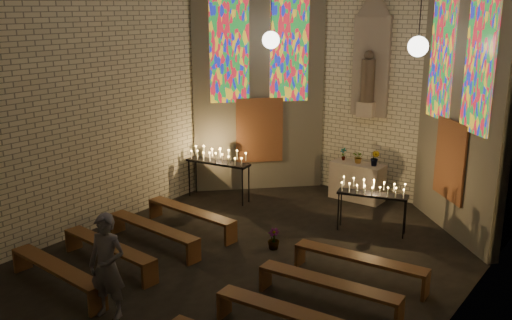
# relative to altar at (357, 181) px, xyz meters

# --- Properties ---
(floor) EXTENTS (12.00, 12.00, 0.00)m
(floor) POSITION_rel_altar_xyz_m (0.00, -5.45, -0.50)
(floor) COLOR black
(floor) RESTS_ON ground
(room) EXTENTS (8.22, 12.43, 7.00)m
(room) POSITION_rel_altar_xyz_m (-0.00, -2.08, 3.22)
(room) COLOR beige
(room) RESTS_ON ground
(altar) EXTENTS (1.40, 0.60, 1.00)m
(altar) POSITION_rel_altar_xyz_m (0.00, 0.00, 0.00)
(altar) COLOR #BBAB98
(altar) RESTS_ON ground
(flower_vase_left) EXTENTS (0.20, 0.15, 0.34)m
(flower_vase_left) POSITION_rel_altar_xyz_m (-0.48, 0.06, 0.67)
(flower_vase_left) COLOR #4C723F
(flower_vase_left) RESTS_ON altar
(flower_vase_center) EXTENTS (0.37, 0.35, 0.33)m
(flower_vase_center) POSITION_rel_altar_xyz_m (-0.00, 0.02, 0.67)
(flower_vase_center) COLOR #4C723F
(flower_vase_center) RESTS_ON altar
(flower_vase_right) EXTENTS (0.25, 0.21, 0.43)m
(flower_vase_right) POSITION_rel_altar_xyz_m (0.46, 0.02, 0.72)
(flower_vase_right) COLOR #4C723F
(flower_vase_right) RESTS_ON altar
(aisle_flower_pot) EXTENTS (0.27, 0.27, 0.46)m
(aisle_flower_pot) POSITION_rel_altar_xyz_m (0.02, -3.98, -0.27)
(aisle_flower_pot) COLOR #4C723F
(aisle_flower_pot) RESTS_ON ground
(votive_stand_left) EXTENTS (1.82, 0.65, 1.30)m
(votive_stand_left) POSITION_rel_altar_xyz_m (-3.00, -2.17, 0.62)
(votive_stand_left) COLOR black
(votive_stand_left) RESTS_ON ground
(votive_stand_right) EXTENTS (1.62, 0.78, 1.16)m
(votive_stand_right) POSITION_rel_altar_xyz_m (1.29, -1.87, 0.49)
(votive_stand_right) COLOR black
(votive_stand_right) RESTS_ON ground
(pew_left_0) EXTENTS (2.60, 0.55, 0.50)m
(pew_left_0) POSITION_rel_altar_xyz_m (-2.14, -4.21, -0.10)
(pew_left_0) COLOR #502F16
(pew_left_0) RESTS_ON ground
(pew_right_0) EXTENTS (2.60, 0.55, 0.50)m
(pew_right_0) POSITION_rel_altar_xyz_m (2.14, -4.21, -0.10)
(pew_right_0) COLOR #502F16
(pew_right_0) RESTS_ON ground
(pew_left_1) EXTENTS (2.60, 0.55, 0.50)m
(pew_left_1) POSITION_rel_altar_xyz_m (-2.14, -5.41, -0.10)
(pew_left_1) COLOR #502F16
(pew_left_1) RESTS_ON ground
(pew_right_1) EXTENTS (2.60, 0.55, 0.50)m
(pew_right_1) POSITION_rel_altar_xyz_m (2.14, -5.41, -0.10)
(pew_right_1) COLOR #502F16
(pew_right_1) RESTS_ON ground
(pew_left_2) EXTENTS (2.60, 0.55, 0.50)m
(pew_left_2) POSITION_rel_altar_xyz_m (-2.14, -6.61, -0.10)
(pew_left_2) COLOR #502F16
(pew_left_2) RESTS_ON ground
(pew_right_2) EXTENTS (2.60, 0.55, 0.50)m
(pew_right_2) POSITION_rel_altar_xyz_m (2.14, -6.61, -0.10)
(pew_right_2) COLOR #502F16
(pew_right_2) RESTS_ON ground
(pew_left_3) EXTENTS (2.60, 0.55, 0.50)m
(pew_left_3) POSITION_rel_altar_xyz_m (-2.14, -7.81, -0.10)
(pew_left_3) COLOR #502F16
(pew_left_3) RESTS_ON ground
(visitor) EXTENTS (0.76, 0.61, 1.81)m
(visitor) POSITION_rel_altar_xyz_m (-0.67, -7.82, 0.40)
(visitor) COLOR #55535F
(visitor) RESTS_ON ground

